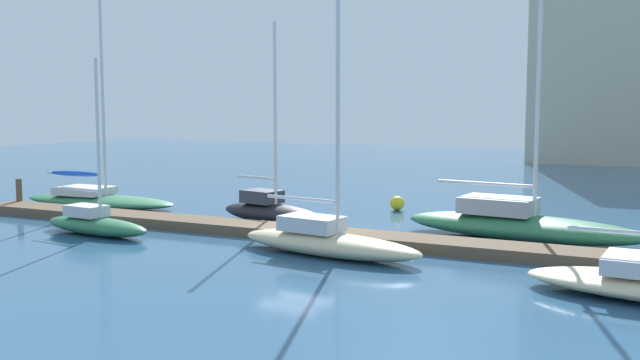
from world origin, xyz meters
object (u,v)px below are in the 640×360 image
sailboat_3 (327,240)px  mooring_buoy_yellow (397,203)px  sailboat_4 (519,222)px  sailboat_0 (97,198)px  sailboat_2 (270,210)px  harbor_building_distant (639,46)px  sailboat_1 (95,222)px

sailboat_3 → mooring_buoy_yellow: bearing=105.4°
sailboat_4 → mooring_buoy_yellow: sailboat_4 is taller
sailboat_0 → sailboat_2: sailboat_0 is taller
sailboat_0 → mooring_buoy_yellow: size_ratio=15.89×
sailboat_0 → sailboat_3: 16.02m
sailboat_3 → harbor_building_distant: harbor_building_distant is taller
sailboat_2 → harbor_building_distant: size_ratio=0.42×
sailboat_2 → harbor_building_distant: (12.47, 41.80, 9.46)m
sailboat_1 → mooring_buoy_yellow: sailboat_1 is taller
sailboat_0 → sailboat_2: size_ratio=1.30×
sailboat_0 → sailboat_1: sailboat_0 is taller
sailboat_2 → sailboat_4: bearing=16.6°
sailboat_1 → sailboat_3: 9.72m
sailboat_0 → sailboat_4: size_ratio=0.79×
sailboat_1 → harbor_building_distant: harbor_building_distant is taller
sailboat_3 → sailboat_4: sailboat_4 is taller
harbor_building_distant → sailboat_0: bearing=-118.6°
mooring_buoy_yellow → harbor_building_distant: size_ratio=0.03×
harbor_building_distant → sailboat_2: bearing=-106.6°
sailboat_0 → sailboat_1: size_ratio=1.62×
sailboat_3 → mooring_buoy_yellow: size_ratio=12.91×
sailboat_0 → harbor_building_distant: bearing=58.2°
sailboat_0 → sailboat_4: (20.29, 0.29, 0.19)m
sailboat_0 → sailboat_3: sailboat_0 is taller
sailboat_0 → sailboat_4: sailboat_4 is taller
sailboat_3 → sailboat_0: bearing=168.4°
sailboat_3 → mooring_buoy_yellow: 10.76m
sailboat_2 → sailboat_3: size_ratio=0.95×
sailboat_4 → harbor_building_distant: harbor_building_distant is taller
sailboat_1 → sailboat_4: sailboat_4 is taller
sailboat_2 → sailboat_4: 10.24m
sailboat_2 → sailboat_1: bearing=-118.7°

